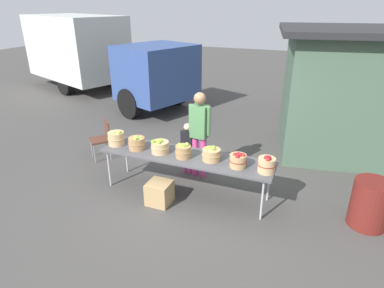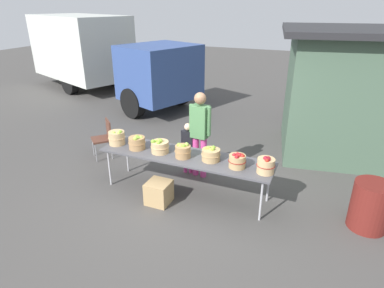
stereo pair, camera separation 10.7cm
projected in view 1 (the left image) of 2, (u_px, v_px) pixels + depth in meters
The scene contains 16 objects.
ground_plane at pixel (186, 192), 6.06m from camera, with size 40.00×40.00×0.00m, color #474442.
market_table at pixel (186, 157), 5.77m from camera, with size 3.10×0.76×0.75m.
apple_basket_green_0 at pixel (116, 138), 6.15m from camera, with size 0.32×0.32×0.29m.
apple_basket_green_1 at pixel (137, 143), 5.97m from camera, with size 0.32×0.32×0.28m.
apple_basket_green_2 at pixel (160, 146), 5.83m from camera, with size 0.33×0.33×0.27m.
apple_basket_green_3 at pixel (183, 151), 5.65m from camera, with size 0.29×0.29×0.27m.
apple_basket_green_4 at pixel (211, 154), 5.55m from camera, with size 0.33×0.33×0.26m.
apple_basket_red_0 at pixel (238, 160), 5.32m from camera, with size 0.29×0.29×0.26m.
apple_basket_red_1 at pixel (267, 164), 5.15m from camera, with size 0.29×0.29×0.29m.
vendor_adult at pixel (199, 129), 6.26m from camera, with size 0.45×0.25×1.71m.
child_customer at pixel (187, 144), 6.52m from camera, with size 0.28×0.17×1.07m.
box_truck at pixel (92, 53), 12.13m from camera, with size 7.96×4.80×2.75m.
food_kiosk at pixel (357, 93), 7.24m from camera, with size 3.93×3.44×2.74m.
folding_chair at pixel (103, 136), 7.21m from camera, with size 0.56×0.56×0.86m.
trash_barrel at pixel (370, 204), 5.04m from camera, with size 0.57×0.57×0.77m, color maroon.
produce_crate at pixel (159, 193), 5.68m from camera, with size 0.39×0.39×0.39m, color tan.
Camera 1 is at (2.04, -4.78, 3.23)m, focal length 30.80 mm.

